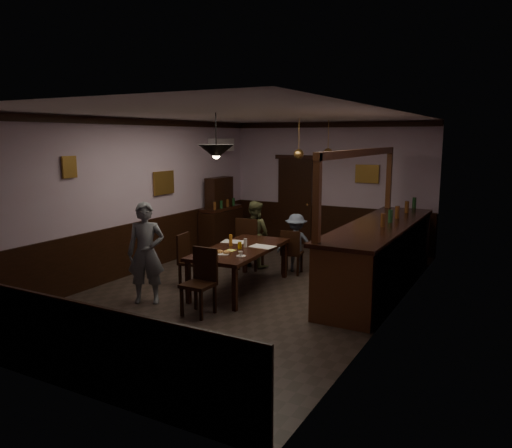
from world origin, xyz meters
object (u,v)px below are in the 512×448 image
Objects in this scene: dining_table at (240,251)px; person_seated_right at (296,243)px; pendant_iron at (216,152)px; person_seated_left at (255,234)px; pendant_brass_far at (328,153)px; chair_side at (189,258)px; pendant_brass_mid at (299,154)px; sideboard at (221,220)px; person_standing at (146,253)px; chair_near at (201,278)px; bar_counter at (380,254)px; chair_far_right at (291,250)px; coffee_cup at (241,254)px; chair_far_left at (249,241)px; soda_can at (240,245)px.

dining_table is 1.62m from person_seated_right.
person_seated_right is 3.02m from pendant_iron.
pendant_brass_far reaches higher than person_seated_left.
pendant_brass_far is at bearing 82.34° from dining_table.
chair_side is 3.06m from pendant_brass_mid.
sideboard reaches higher than dining_table.
chair_side is (-0.91, -0.26, -0.17)m from dining_table.
chair_near is at bearing -28.87° from person_standing.
dining_table is 1.33× the size of sideboard.
bar_counter reaches higher than person_seated_right.
chair_far_right is 0.52× the size of sideboard.
coffee_cup is at bearing -134.53° from bar_counter.
chair_far_left is 1.11× the size of chair_side.
person_seated_left is at bearing -150.31° from pendant_brass_mid.
pendant_brass_far is at bearing 132.74° from bar_counter.
sideboard is (-2.45, 1.07, 0.10)m from person_seated_right.
chair_far_right is at bearing 85.20° from coffee_cup.
pendant_brass_mid reaches higher than person_standing.
sideboard is at bearing 123.48° from coffee_cup.
chair_near is 0.59× the size of sideboard.
chair_far_right is at bearing -75.91° from pendant_brass_mid.
chair_side is at bearing 58.16° from person_standing.
chair_far_left is 2.60m from person_standing.
soda_can is (-0.33, -1.39, 0.33)m from chair_far_right.
sideboard is at bearing 128.04° from soda_can.
chair_near is at bearing -143.27° from chair_side.
person_seated_left is (-0.92, 0.21, 0.20)m from chair_far_right.
chair_side is 1.17× the size of pendant_brass_far.
chair_far_right is at bearing -28.49° from sideboard.
bar_counter is 6.23× the size of pendant_iron.
chair_near is at bearing 115.09° from person_seated_left.
pendant_brass_far is (1.38, 4.38, 1.48)m from person_standing.
pendant_brass_far is (0.07, 3.63, 1.50)m from coffee_cup.
pendant_brass_far is (0.41, 3.06, 1.61)m from dining_table.
chair_near is 0.83m from coffee_cup.
person_seated_right is (0.90, 0.06, -0.11)m from person_seated_left.
chair_far_right is 1.08× the size of pendant_brass_far.
person_standing is at bearing -129.31° from soda_can.
dining_table is at bearing 93.72° from pendant_iron.
coffee_cup is 0.02× the size of bar_counter.
person_standing is at bearing 74.22° from chair_far_left.
chair_near is 0.87× the size of person_seated_right.
dining_table is 2.14× the size of chair_far_left.
dining_table is 2.54m from pendant_brass_mid.
person_seated_left reaches higher than person_seated_right.
chair_far_right is 10.95× the size of coffee_cup.
coffee_cup is 0.56m from soda_can.
pendant_brass_far is at bearing -113.82° from person_seated_right.
chair_side is at bearing 90.82° from person_seated_left.
pendant_iron is (-0.32, -2.10, 1.93)m from chair_far_right.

